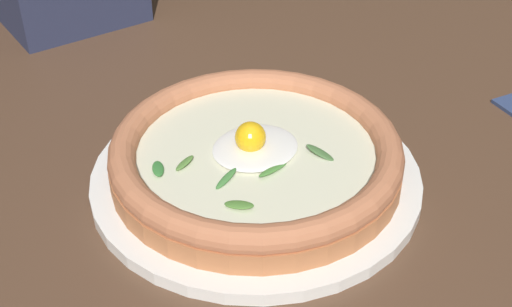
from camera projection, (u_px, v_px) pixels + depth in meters
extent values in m
cube|color=brown|center=(275.00, 167.00, 0.67)|extent=(2.40, 2.40, 0.03)
cylinder|color=white|center=(256.00, 177.00, 0.62)|extent=(0.29, 0.29, 0.01)
cylinder|color=#BD7144|center=(256.00, 163.00, 0.61)|extent=(0.26, 0.26, 0.02)
torus|color=#BE704B|center=(256.00, 148.00, 0.60)|extent=(0.26, 0.26, 0.02)
cylinder|color=beige|center=(256.00, 152.00, 0.61)|extent=(0.21, 0.21, 0.00)
ellipsoid|color=white|center=(255.00, 147.00, 0.60)|extent=(0.08, 0.07, 0.01)
sphere|color=yellow|center=(250.00, 137.00, 0.60)|extent=(0.03, 0.03, 0.03)
ellipsoid|color=#4C7E32|center=(239.00, 205.00, 0.54)|extent=(0.02, 0.02, 0.00)
ellipsoid|color=#507E36|center=(185.00, 163.00, 0.59)|extent=(0.02, 0.01, 0.01)
ellipsoid|color=#416836|center=(317.00, 154.00, 0.60)|extent=(0.02, 0.03, 0.01)
ellipsoid|color=#3D7837|center=(226.00, 179.00, 0.57)|extent=(0.03, 0.01, 0.01)
ellipsoid|color=#337633|center=(155.00, 166.00, 0.58)|extent=(0.02, 0.02, 0.01)
ellipsoid|color=#4A893A|center=(273.00, 169.00, 0.58)|extent=(0.03, 0.01, 0.01)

